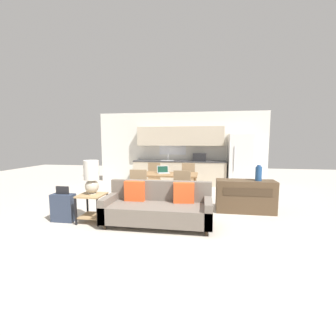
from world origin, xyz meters
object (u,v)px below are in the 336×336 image
Objects in this scene: laptop at (163,171)px; refrigerator at (240,161)px; table_lamp at (92,176)px; vase at (259,173)px; couch at (158,208)px; dining_chair_far_right at (188,178)px; dining_chair_near_right at (183,188)px; suitcase at (63,207)px; side_table at (92,203)px; credenza at (245,196)px; dining_chair_far_left at (153,177)px; dining_table at (166,176)px; dining_chair_near_left at (139,187)px.

refrigerator is at bearing 19.42° from laptop.
table_lamp is 1.92× the size of vase.
refrigerator is 4.75× the size of laptop.
couch is 1.46m from table_lamp.
dining_chair_far_right is (-1.67, 1.50, -0.39)m from vase.
dining_chair_near_right is 1.31× the size of suitcase.
side_table is 2.30m from laptop.
table_lamp is at bearing -162.26° from vase.
refrigerator is 1.44× the size of credenza.
laptop is (0.44, -0.64, 0.27)m from dining_chair_far_left.
couch is at bearing -68.68° from dining_chair_far_left.
dining_chair_near_right is 1.12m from laptop.
laptop is 2.70m from suitcase.
credenza is (-0.32, -2.98, -0.57)m from refrigerator.
couch is 2.17× the size of dining_chair_far_left.
refrigerator is 3.05m from credenza.
vase is (2.22, -0.77, 0.23)m from dining_table.
side_table is 2.71m from dining_chair_far_left.
refrigerator is at bearing 88.99° from vase.
dining_chair_near_left is (-0.53, -0.78, -0.16)m from dining_table.
laptop is (-0.24, 1.92, 0.45)m from couch.
couch is at bearing 75.87° from dining_chair_near_right.
credenza reaches higher than suitcase.
laptop is at bearing 61.09° from side_table.
suitcase is (-1.24, -1.18, -0.22)m from dining_chair_near_left.
table_lamp is at bearing -122.73° from dining_table.
dining_chair_far_left and dining_chair_near_left have the same top height.
dining_chair_near_right is at bearing -119.94° from refrigerator.
dining_table is at bearing 57.67° from side_table.
dining_chair_far_right is at bearing 56.43° from side_table.
suitcase is (-2.32, -2.69, -0.22)m from dining_chair_far_right.
dining_chair_near_left is at bearing 5.95° from dining_chair_near_right.
dining_table is 0.93m from dining_chair_far_right.
suitcase is at bearing -129.63° from dining_chair_far_right.
vase reaches higher than dining_chair_far_right.
couch is 1.99m from laptop.
credenza is at bearing -45.14° from laptop.
dining_chair_far_left is 1.86m from dining_chair_near_right.
refrigerator is at bearing -139.25° from dining_chair_near_left.
dining_chair_far_right is (1.74, 2.62, 0.13)m from side_table.
dining_table is 2.51× the size of table_lamp.
laptop is at bearing -122.69° from dining_chair_near_left.
dining_chair_far_right is at bearing 6.41° from dining_chair_far_left.
refrigerator reaches higher than dining_table.
laptop is (-2.37, -2.13, -0.15)m from refrigerator.
side_table is at bearing -177.25° from couch.
vase is 3.16m from dining_chair_far_left.
dining_chair_near_left reaches higher than side_table.
dining_chair_near_right is (0.53, -0.79, -0.16)m from dining_table.
laptop is at bearing 159.51° from vase.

